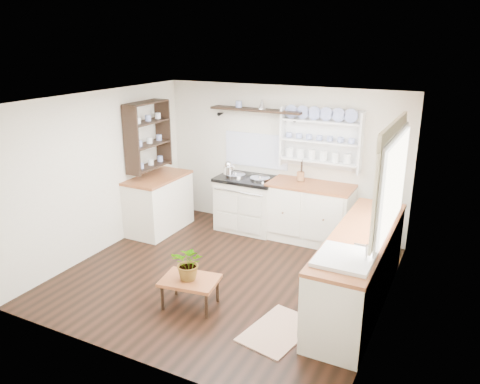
# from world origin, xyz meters

# --- Properties ---
(floor) EXTENTS (4.00, 3.80, 0.01)m
(floor) POSITION_xyz_m (0.00, 0.00, 0.00)
(floor) COLOR black
(floor) RESTS_ON ground
(wall_back) EXTENTS (4.00, 0.02, 2.30)m
(wall_back) POSITION_xyz_m (0.00, 1.90, 1.15)
(wall_back) COLOR beige
(wall_back) RESTS_ON ground
(wall_right) EXTENTS (0.02, 3.80, 2.30)m
(wall_right) POSITION_xyz_m (2.00, 0.00, 1.15)
(wall_right) COLOR beige
(wall_right) RESTS_ON ground
(wall_left) EXTENTS (0.02, 3.80, 2.30)m
(wall_left) POSITION_xyz_m (-2.00, 0.00, 1.15)
(wall_left) COLOR beige
(wall_left) RESTS_ON ground
(ceiling) EXTENTS (4.00, 3.80, 0.01)m
(ceiling) POSITION_xyz_m (0.00, 0.00, 2.30)
(ceiling) COLOR white
(ceiling) RESTS_ON wall_back
(window) EXTENTS (0.08, 1.55, 1.22)m
(window) POSITION_xyz_m (1.95, 0.15, 1.56)
(window) COLOR white
(window) RESTS_ON wall_right
(aga_cooker) EXTENTS (0.98, 0.68, 0.90)m
(aga_cooker) POSITION_xyz_m (-0.44, 1.57, 0.44)
(aga_cooker) COLOR beige
(aga_cooker) RESTS_ON floor
(back_cabinets) EXTENTS (1.27, 0.63, 0.90)m
(back_cabinets) POSITION_xyz_m (0.60, 1.60, 0.46)
(back_cabinets) COLOR silver
(back_cabinets) RESTS_ON floor
(right_cabinets) EXTENTS (0.62, 2.43, 0.90)m
(right_cabinets) POSITION_xyz_m (1.70, 0.10, 0.46)
(right_cabinets) COLOR silver
(right_cabinets) RESTS_ON floor
(belfast_sink) EXTENTS (0.55, 0.60, 0.45)m
(belfast_sink) POSITION_xyz_m (1.70, -0.65, 0.80)
(belfast_sink) COLOR white
(belfast_sink) RESTS_ON right_cabinets
(left_cabinets) EXTENTS (0.62, 1.13, 0.90)m
(left_cabinets) POSITION_xyz_m (-1.70, 0.90, 0.46)
(left_cabinets) COLOR silver
(left_cabinets) RESTS_ON floor
(plate_rack) EXTENTS (1.20, 0.22, 0.90)m
(plate_rack) POSITION_xyz_m (0.65, 1.86, 1.56)
(plate_rack) COLOR white
(plate_rack) RESTS_ON wall_back
(high_shelf) EXTENTS (1.50, 0.29, 0.16)m
(high_shelf) POSITION_xyz_m (-0.40, 1.78, 1.91)
(high_shelf) COLOR black
(high_shelf) RESTS_ON wall_back
(left_shelving) EXTENTS (0.28, 0.80, 1.05)m
(left_shelving) POSITION_xyz_m (-1.84, 0.90, 1.55)
(left_shelving) COLOR black
(left_shelving) RESTS_ON wall_left
(kettle) EXTENTS (0.16, 0.16, 0.20)m
(kettle) POSITION_xyz_m (-0.72, 1.45, 1.03)
(kettle) COLOR silver
(kettle) RESTS_ON aga_cooker
(utensil_crock) EXTENTS (0.11, 0.11, 0.13)m
(utensil_crock) POSITION_xyz_m (0.40, 1.68, 0.98)
(utensil_crock) COLOR brown
(utensil_crock) RESTS_ON back_cabinets
(center_table) EXTENTS (0.70, 0.55, 0.35)m
(center_table) POSITION_xyz_m (-0.02, -0.82, 0.30)
(center_table) COLOR brown
(center_table) RESTS_ON floor
(potted_plant) EXTENTS (0.42, 0.38, 0.42)m
(potted_plant) POSITION_xyz_m (-0.02, -0.82, 0.56)
(potted_plant) COLOR #3F7233
(potted_plant) RESTS_ON center_table
(floor_rug) EXTENTS (0.70, 0.94, 0.02)m
(floor_rug) POSITION_xyz_m (1.09, -0.84, 0.01)
(floor_rug) COLOR #8A6450
(floor_rug) RESTS_ON floor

